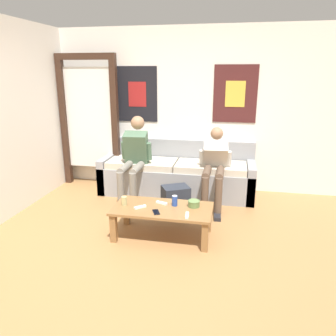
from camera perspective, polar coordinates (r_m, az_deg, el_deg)
ground_plane at (r=3.55m, az=-3.16°, el=-15.47°), size 18.00×18.00×0.00m
wall_back at (r=5.34m, az=2.96°, el=10.02°), size 10.00×0.07×2.55m
door_frame at (r=5.59m, az=-13.59°, el=9.06°), size 1.00×0.10×2.15m
couch at (r=5.19m, az=1.55°, el=-1.24°), size 2.39×0.74×0.82m
coffee_table at (r=3.83m, az=-0.96°, el=-7.72°), size 1.15×0.58×0.37m
person_seated_adult at (r=4.86m, az=-5.92°, el=2.17°), size 0.47×0.90×1.24m
person_seated_teen at (r=4.69m, az=8.09°, el=0.71°), size 0.47×1.00×1.09m
backpack at (r=4.48m, az=1.38°, el=-5.72°), size 0.43×0.40×0.39m
ceramic_bowl at (r=3.83m, az=4.53°, el=-6.12°), size 0.14×0.14×0.08m
pillar_candle at (r=3.89m, az=-7.64°, el=-5.70°), size 0.06×0.06×0.12m
drink_can_blue at (r=3.84m, az=1.17°, el=-5.71°), size 0.07×0.07×0.12m
game_controller_near_left at (r=3.91m, az=-1.10°, el=-6.10°), size 0.15×0.08×0.03m
game_controller_near_right at (r=3.59m, az=3.34°, el=-8.22°), size 0.05×0.15×0.03m
game_controller_far_center at (r=3.81m, az=-4.88°, el=-6.78°), size 0.13×0.12×0.03m
cell_phone at (r=3.68m, az=-2.09°, el=-7.67°), size 0.12×0.15×0.01m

